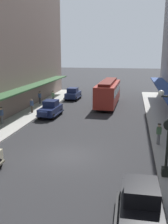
% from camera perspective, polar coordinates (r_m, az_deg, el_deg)
% --- Properties ---
extents(ground_plane, '(200.00, 200.00, 0.00)m').
position_cam_1_polar(ground_plane, '(18.19, -3.65, -9.89)').
color(ground_plane, '#2D2D30').
extents(parked_car_1, '(2.25, 4.30, 1.84)m').
position_cam_1_polar(parked_car_1, '(28.85, -7.61, 0.83)').
color(parked_car_1, '#19234C').
rests_on(parked_car_1, ground).
extents(parked_car_2, '(2.22, 4.29, 1.84)m').
position_cam_1_polar(parked_car_2, '(39.00, -2.49, 4.24)').
color(parked_car_2, '#19234C').
rests_on(parked_car_2, ground).
extents(parked_car_3, '(2.19, 4.28, 1.84)m').
position_cam_1_polar(parked_car_3, '(11.47, 12.75, -20.01)').
color(parked_car_3, black).
rests_on(parked_car_3, ground).
extents(streetcar, '(2.72, 9.65, 3.46)m').
position_cam_1_polar(streetcar, '(34.36, 5.47, 4.55)').
color(streetcar, '#A52D23').
rests_on(streetcar, ground).
extents(pedestrian_0, '(0.36, 0.28, 1.67)m').
position_cam_1_polar(pedestrian_0, '(36.02, -7.01, 3.49)').
color(pedestrian_0, '#2D2D33').
rests_on(pedestrian_0, sidewalk_left).
extents(pedestrian_1, '(0.36, 0.28, 1.67)m').
position_cam_1_polar(pedestrian_1, '(35.63, -9.98, 3.27)').
color(pedestrian_1, '#2D2D33').
rests_on(pedestrian_1, sidewalk_left).
extents(pedestrian_2, '(0.36, 0.28, 1.67)m').
position_cam_1_polar(pedestrian_2, '(26.52, -18.20, -0.71)').
color(pedestrian_2, slate).
rests_on(pedestrian_2, sidewalk_left).
extents(pedestrian_3, '(0.36, 0.24, 1.64)m').
position_cam_1_polar(pedestrian_3, '(30.44, -11.73, 1.42)').
color(pedestrian_3, '#4C4238').
rests_on(pedestrian_3, sidewalk_left).
extents(pedestrian_4, '(0.36, 0.28, 1.67)m').
position_cam_1_polar(pedestrian_4, '(20.41, 16.59, -4.77)').
color(pedestrian_4, slate).
rests_on(pedestrian_4, sidewalk_right).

